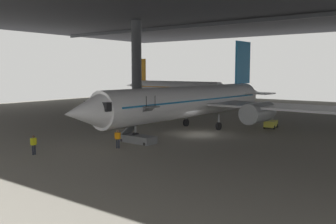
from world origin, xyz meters
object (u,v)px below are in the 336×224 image
Objects in this scene: airplane_main at (193,101)px; crew_worker_near_nose at (34,144)px; crew_worker_by_stairs at (118,138)px; baggage_tug at (271,124)px; airplane_distant at (173,88)px; boarding_stairs at (138,135)px.

airplane_main is 19.12m from crew_worker_near_nose.
crew_worker_near_nose is 0.98× the size of crew_worker_by_stairs.
baggage_tug is at bearing 68.23° from crew_worker_near_nose.
crew_worker_by_stairs is (0.35, -12.72, -2.41)m from airplane_main.
airplane_main reaches higher than baggage_tug.
airplane_distant is (-21.60, 49.64, 2.22)m from crew_worker_near_nose.
airplane_main reaches higher than crew_worker_near_nose.
airplane_distant reaches higher than crew_worker_by_stairs.
baggage_tug is (6.77, 16.41, -0.19)m from boarding_stairs.
crew_worker_by_stairs is 0.05× the size of airplane_distant.
crew_worker_near_nose is at bearing -111.77° from baggage_tug.
baggage_tug is at bearing 71.67° from crew_worker_by_stairs.
airplane_main reaches higher than crew_worker_by_stairs.
baggage_tug is (31.76, -24.18, -2.61)m from airplane_distant.
airplane_distant is at bearing 120.07° from crew_worker_by_stairs.
crew_worker_by_stairs is 50.54m from airplane_distant.
crew_worker_near_nose is (-3.40, -9.05, 0.19)m from boarding_stairs.
airplane_distant is at bearing 142.72° from baggage_tug.
baggage_tug is (6.82, 6.79, -2.82)m from airplane_main.
boarding_stairs is 0.15× the size of airplane_distant.
crew_worker_near_nose is 0.69× the size of baggage_tug.
baggage_tug is (6.47, 19.52, -0.40)m from crew_worker_by_stairs.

